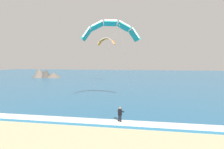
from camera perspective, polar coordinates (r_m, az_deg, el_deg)
name	(u,v)px	position (r m, az deg, el deg)	size (l,w,h in m)	color
sea	(145,77)	(78.14, 9.15, -0.73)	(200.00, 120.00, 0.20)	teal
surf_foam	(124,123)	(19.92, 3.50, -13.43)	(200.00, 1.73, 0.04)	white
surfboard	(120,124)	(20.30, 2.24, -13.67)	(0.96, 1.46, 0.09)	white
kitesurfer	(120,114)	(20.06, 2.27, -11.16)	(0.65, 0.65, 1.69)	black
kite_primary	(111,29)	(28.08, -0.39, 12.74)	(7.75, 9.36, 10.47)	teal
kite_distant	(106,41)	(54.87, -1.61, 9.52)	(5.31, 2.71, 1.89)	orange
headland_left	(44,74)	(77.77, -18.51, 0.16)	(10.64, 6.70, 3.95)	#56514C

